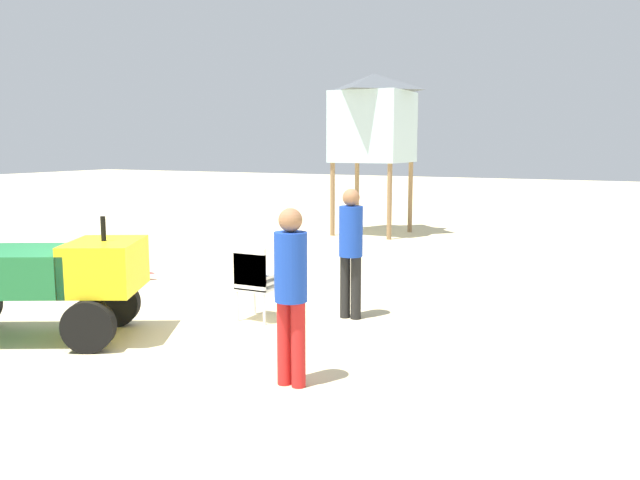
# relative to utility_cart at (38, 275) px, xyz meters

# --- Properties ---
(ground) EXTENTS (80.00, 80.00, 0.00)m
(ground) POSITION_rel_utility_cart_xyz_m (1.28, 0.34, -0.78)
(ground) COLOR beige
(utility_cart) EXTENTS (2.81, 2.26, 1.50)m
(utility_cart) POSITION_rel_utility_cart_xyz_m (0.00, 0.00, 0.00)
(utility_cart) COLOR #1E6B38
(utility_cart) RESTS_ON ground
(stacked_plastic_chairs) EXTENTS (0.48, 0.48, 1.02)m
(stacked_plastic_chairs) POSITION_rel_utility_cart_xyz_m (1.90, 1.86, -0.18)
(stacked_plastic_chairs) COLOR white
(stacked_plastic_chairs) RESTS_ON ground
(surfboard_pile) EXTENTS (2.64, 0.82, 0.24)m
(surfboard_pile) POSITION_rel_utility_cart_xyz_m (-2.34, 3.07, -0.66)
(surfboard_pile) COLOR #268CCC
(surfboard_pile) RESTS_ON ground
(lifeguard_near_left) EXTENTS (0.32, 0.32, 1.75)m
(lifeguard_near_left) POSITION_rel_utility_cart_xyz_m (3.50, 0.00, 0.23)
(lifeguard_near_left) COLOR red
(lifeguard_near_left) RESTS_ON ground
(lifeguard_near_center) EXTENTS (0.32, 0.32, 1.77)m
(lifeguard_near_center) POSITION_rel_utility_cart_xyz_m (2.98, 2.56, 0.24)
(lifeguard_near_center) COLOR black
(lifeguard_near_center) RESTS_ON ground
(lifeguard_tower) EXTENTS (1.98, 1.98, 4.13)m
(lifeguard_tower) POSITION_rel_utility_cart_xyz_m (0.00, 10.56, 2.23)
(lifeguard_tower) COLOR olive
(lifeguard_tower) RESTS_ON ground
(cooler_box) EXTENTS (0.56, 0.34, 0.42)m
(cooler_box) POSITION_rel_utility_cart_xyz_m (1.34, 3.25, -0.58)
(cooler_box) COLOR white
(cooler_box) RESTS_ON ground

